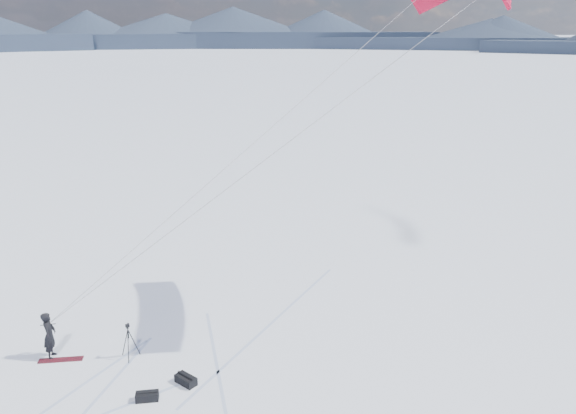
{
  "coord_description": "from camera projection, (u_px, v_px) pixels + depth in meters",
  "views": [
    {
      "loc": [
        4.58,
        -17.66,
        12.0
      ],
      "look_at": [
        6.14,
        2.88,
        5.39
      ],
      "focal_mm": 35.0,
      "sensor_mm": 36.0,
      "label": 1
    }
  ],
  "objects": [
    {
      "name": "ground",
      "position": [
        124.0,
        378.0,
        20.1
      ],
      "size": [
        1800.0,
        1800.0,
        0.0
      ],
      "primitive_type": "plane",
      "color": "white"
    },
    {
      "name": "horizon_hills",
      "position": [
        110.0,
        252.0,
        18.61
      ],
      "size": [
        704.84,
        706.81,
        10.95
      ],
      "color": "#1D263A",
      "rests_on": "ground"
    },
    {
      "name": "snow_tracks",
      "position": [
        80.0,
        386.0,
        19.69
      ],
      "size": [
        13.93,
        10.25,
        0.01
      ],
      "color": "#A2B2D4",
      "rests_on": "ground"
    },
    {
      "name": "snowkiter",
      "position": [
        53.0,
        357.0,
        21.42
      ],
      "size": [
        0.51,
        0.72,
        1.87
      ],
      "primitive_type": "imported",
      "rotation": [
        0.0,
        0.0,
        1.66
      ],
      "color": "black",
      "rests_on": "ground"
    },
    {
      "name": "snowboard",
      "position": [
        61.0,
        360.0,
        21.19
      ],
      "size": [
        1.64,
        0.38,
        0.04
      ],
      "primitive_type": "cube",
      "rotation": [
        0.0,
        0.0,
        0.05
      ],
      "color": "maroon",
      "rests_on": "ground"
    },
    {
      "name": "tripod",
      "position": [
        128.0,
        336.0,
        21.09
      ],
      "size": [
        0.71,
        0.62,
        1.43
      ],
      "rotation": [
        0.0,
        0.0,
        0.54
      ],
      "color": "black",
      "rests_on": "ground"
    },
    {
      "name": "gear_bag_a",
      "position": [
        147.0,
        396.0,
        18.89
      ],
      "size": [
        0.78,
        0.41,
        0.34
      ],
      "rotation": [
        0.0,
        0.0,
        0.07
      ],
      "color": "black",
      "rests_on": "ground"
    },
    {
      "name": "gear_bag_b",
      "position": [
        186.0,
        380.0,
        19.76
      ],
      "size": [
        0.85,
        0.83,
        0.37
      ],
      "rotation": [
        0.0,
        0.0,
        -0.75
      ],
      "color": "black",
      "rests_on": "ground"
    }
  ]
}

